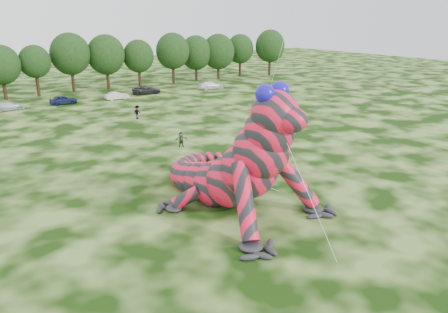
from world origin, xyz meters
TOP-DOWN VIEW (x-y plane):
  - ground at (0.00, 0.00)m, footprint 240.00×240.00m
  - inflatable_gecko at (2.04, 2.19)m, footprint 20.19×22.35m
  - tree_8 at (-4.22, 56.99)m, footprint 6.14×5.53m
  - tree_9 at (1.06, 57.35)m, footprint 5.27×4.74m
  - tree_10 at (7.40, 58.58)m, footprint 7.09×6.38m
  - tree_11 at (13.79, 58.20)m, footprint 7.01×6.31m
  - tree_12 at (20.01, 57.74)m, footprint 5.99×5.39m
  - tree_13 at (27.13, 57.13)m, footprint 6.83×6.15m
  - tree_14 at (33.46, 58.72)m, footprint 6.82×6.14m
  - tree_15 at (38.47, 57.77)m, footprint 7.17×6.45m
  - tree_16 at (45.45, 59.37)m, footprint 6.26×5.63m
  - tree_17 at (51.95, 56.66)m, footprint 6.98×6.28m
  - car_3 at (-5.34, 47.41)m, footprint 4.68×2.40m
  - car_4 at (2.63, 47.54)m, footprint 4.27×1.96m
  - car_5 at (11.14, 46.83)m, footprint 3.86×1.35m
  - car_6 at (17.49, 49.13)m, footprint 5.39×3.28m
  - car_7 at (29.75, 47.18)m, footprint 5.19×2.45m
  - spectator_2 at (8.25, 31.63)m, footprint 1.36×1.12m
  - spectator_5 at (6.84, 16.74)m, footprint 1.55×0.70m

SIDE VIEW (x-z plane):
  - ground at x=0.00m, z-range 0.00..0.00m
  - car_5 at x=11.14m, z-range 0.00..1.27m
  - car_3 at x=-5.34m, z-range 0.00..1.30m
  - car_6 at x=17.49m, z-range 0.00..1.40m
  - car_4 at x=2.63m, z-range 0.00..1.42m
  - car_7 at x=29.75m, z-range 0.00..1.46m
  - spectator_5 at x=6.84m, z-range 0.00..1.61m
  - spectator_2 at x=8.25m, z-range 0.00..1.84m
  - tree_9 at x=1.06m, z-range 0.00..8.68m
  - tree_8 at x=-4.22m, z-range 0.00..8.94m
  - tree_12 at x=20.01m, z-range 0.00..8.97m
  - tree_16 at x=45.45m, z-range 0.00..9.37m
  - tree_14 at x=33.46m, z-range 0.00..9.40m
  - inflatable_gecko at x=2.04m, z-range 0.00..9.49m
  - tree_15 at x=38.47m, z-range 0.00..9.63m
  - tree_11 at x=13.79m, z-range 0.00..10.07m
  - tree_13 at x=27.13m, z-range 0.00..10.13m
  - tree_17 at x=51.95m, z-range 0.00..10.30m
  - tree_10 at x=7.40m, z-range 0.00..10.50m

